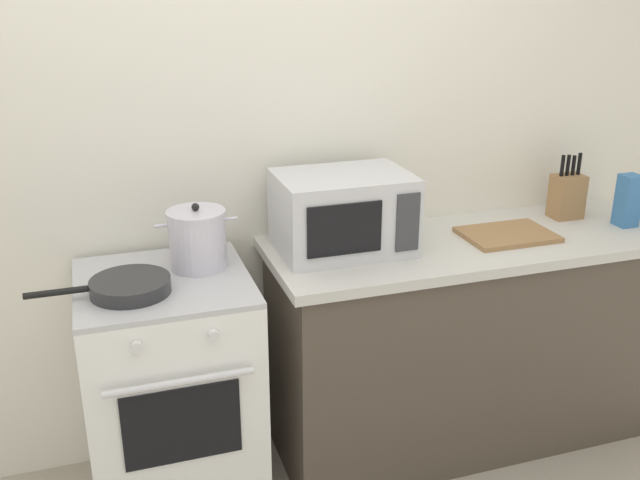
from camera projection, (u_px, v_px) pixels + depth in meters
back_wall at (308, 150)px, 2.89m from camera, size 4.40×0.10×2.50m
lower_cabinet_right at (468, 344)px, 3.04m from camera, size 1.64×0.56×0.88m
countertop_right at (476, 243)px, 2.88m from camera, size 1.70×0.60×0.04m
stove at (172, 393)px, 2.65m from camera, size 0.60×0.64×0.92m
stock_pot at (197, 239)px, 2.56m from camera, size 0.29×0.21×0.24m
frying_pan at (129, 286)px, 2.38m from camera, size 0.47×0.27×0.05m
microwave at (343, 213)px, 2.71m from camera, size 0.50×0.37×0.30m
cutting_board at (507, 235)px, 2.89m from camera, size 0.36×0.26×0.02m
knife_block at (567, 195)px, 3.09m from camera, size 0.13×0.10×0.28m
pasta_box at (628, 201)px, 2.99m from camera, size 0.08×0.08×0.22m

